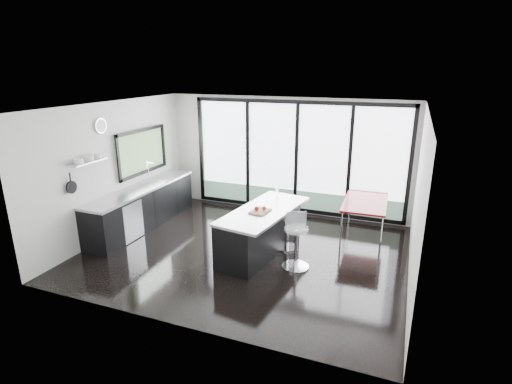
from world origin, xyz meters
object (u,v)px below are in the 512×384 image
at_px(bar_stool_far, 287,232).
at_px(red_table, 364,219).
at_px(bar_stool_near, 296,248).
at_px(island, 260,230).

height_order(bar_stool_far, red_table, red_table).
bearing_deg(bar_stool_near, island, 134.84).
bearing_deg(island, bar_stool_far, 39.68).
relative_size(island, bar_stool_near, 2.97).
bearing_deg(bar_stool_near, red_table, 40.98).
bearing_deg(bar_stool_far, island, -120.12).
relative_size(bar_stool_near, red_table, 0.52).
xyz_separation_m(bar_stool_near, bar_stool_far, (-0.38, 0.72, -0.05)).
height_order(bar_stool_near, red_table, red_table).
bearing_deg(red_table, bar_stool_near, -117.89).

